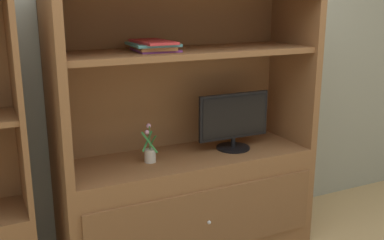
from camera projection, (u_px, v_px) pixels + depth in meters
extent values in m
cube|color=gray|center=(166.00, 42.00, 3.08)|extent=(6.00, 0.10, 2.80)
cube|color=brown|center=(189.00, 204.00, 3.05)|extent=(1.68, 0.54, 0.69)
cube|color=brown|center=(208.00, 221.00, 2.80)|extent=(1.55, 0.02, 0.42)
sphere|color=silver|center=(209.00, 222.00, 2.79)|extent=(0.02, 0.02, 0.02)
cube|color=brown|center=(55.00, 89.00, 2.48)|extent=(0.05, 0.54, 1.02)
cube|color=brown|center=(293.00, 69.00, 3.17)|extent=(0.05, 0.54, 1.02)
cube|color=brown|center=(172.00, 72.00, 3.05)|extent=(1.68, 0.02, 1.02)
cube|color=brown|center=(188.00, 52.00, 2.78)|extent=(1.58, 0.48, 0.04)
cylinder|color=black|center=(233.00, 148.00, 3.09)|extent=(0.23, 0.23, 0.01)
cylinder|color=black|center=(233.00, 142.00, 3.08)|extent=(0.03, 0.03, 0.06)
cube|color=black|center=(234.00, 116.00, 3.03)|extent=(0.52, 0.02, 0.31)
cube|color=black|center=(235.00, 116.00, 3.02)|extent=(0.48, 0.00, 0.28)
cylinder|color=beige|center=(150.00, 156.00, 2.82)|extent=(0.07, 0.07, 0.08)
cylinder|color=#3D6B33|center=(150.00, 138.00, 2.79)|extent=(0.01, 0.01, 0.15)
cube|color=#2D7A38|center=(153.00, 141.00, 2.81)|extent=(0.02, 0.13, 0.11)
cube|color=#2D7A38|center=(147.00, 141.00, 2.81)|extent=(0.10, 0.08, 0.11)
cube|color=#2D7A38|center=(150.00, 143.00, 2.78)|extent=(0.09, 0.04, 0.14)
sphere|color=#DB9EC6|center=(147.00, 132.00, 2.79)|extent=(0.03, 0.03, 0.03)
sphere|color=#DB9EC6|center=(147.00, 132.00, 2.78)|extent=(0.03, 0.03, 0.03)
sphere|color=#DB9EC6|center=(149.00, 126.00, 2.79)|extent=(0.03, 0.03, 0.03)
cube|color=purple|center=(156.00, 50.00, 2.69)|extent=(0.26, 0.28, 0.01)
cube|color=#A56638|center=(154.00, 47.00, 2.67)|extent=(0.24, 0.30, 0.02)
cube|color=teal|center=(153.00, 44.00, 2.68)|extent=(0.28, 0.32, 0.02)
cube|color=red|center=(153.00, 42.00, 2.66)|extent=(0.20, 0.34, 0.02)
cube|color=brown|center=(18.00, 105.00, 2.42)|extent=(0.03, 0.40, 1.18)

